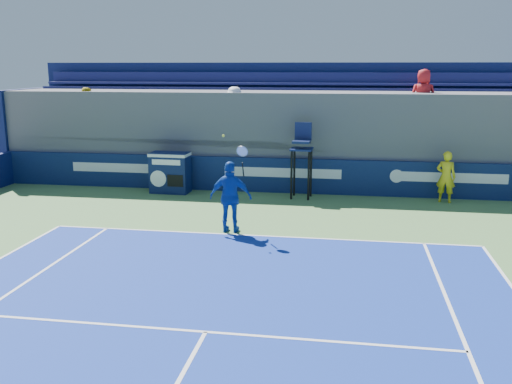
% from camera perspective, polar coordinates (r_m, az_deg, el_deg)
% --- Properties ---
extents(ball_person, '(0.69, 0.55, 1.65)m').
position_cam_1_polar(ball_person, '(19.03, 18.46, 1.45)').
color(ball_person, yellow).
rests_on(ball_person, apron).
extents(back_hoarding, '(20.40, 0.21, 1.20)m').
position_cam_1_polar(back_hoarding, '(19.53, 2.67, 1.65)').
color(back_hoarding, '#0C1C48').
rests_on(back_hoarding, ground).
extents(match_clock, '(1.35, 0.78, 1.40)m').
position_cam_1_polar(match_clock, '(19.70, -8.59, 2.04)').
color(match_clock, '#0D1945').
rests_on(match_clock, ground).
extents(umpire_chair, '(0.75, 0.75, 2.48)m').
position_cam_1_polar(umpire_chair, '(18.64, 4.61, 4.00)').
color(umpire_chair, black).
rests_on(umpire_chair, ground).
extents(tennis_player, '(1.10, 0.47, 2.57)m').
position_cam_1_polar(tennis_player, '(14.77, -2.54, -0.50)').
color(tennis_player, '#1443A3').
rests_on(tennis_player, apron).
extents(stadium_seating, '(21.00, 4.05, 4.40)m').
position_cam_1_polar(stadium_seating, '(21.36, 3.31, 5.94)').
color(stadium_seating, '#57575D').
rests_on(stadium_seating, ground).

